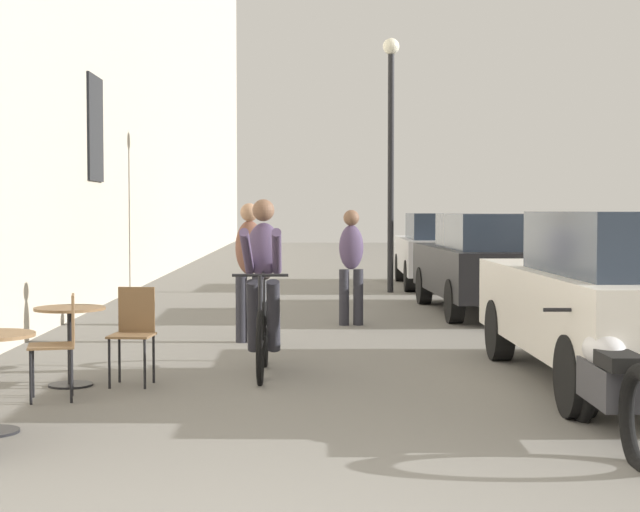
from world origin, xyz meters
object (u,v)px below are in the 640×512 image
parked_car_second (492,262)px  parked_motorcycle (608,383)px  parked_car_nearest (628,296)px  cafe_chair_mid_toward_street (61,339)px  pedestrian_near (250,264)px  street_lamp (391,132)px  cafe_chair_mid_toward_wall (134,328)px  parked_car_third (444,249)px  pedestrian_mid (351,261)px  cafe_table_mid (70,329)px  cyclist_on_bicycle (263,291)px

parked_car_second → parked_motorcycle: bearing=-95.6°
parked_car_nearest → parked_car_second: size_ratio=1.02×
cafe_chair_mid_toward_street → pedestrian_near: 3.90m
street_lamp → parked_motorcycle: bearing=-88.2°
cafe_chair_mid_toward_wall → parked_car_third: 12.35m
cafe_chair_mid_toward_wall → parked_motorcycle: (3.66, -2.32, -0.11)m
street_lamp → parked_car_second: (1.21, -3.93, -2.31)m
cafe_chair_mid_toward_wall → pedestrian_mid: bearing=64.2°
parked_car_second → parked_car_third: size_ratio=1.01×
cafe_chair_mid_toward_street → parked_motorcycle: size_ratio=0.41×
cafe_chair_mid_toward_wall → pedestrian_mid: size_ratio=0.56×
cafe_table_mid → parked_car_third: bearing=66.3°
cafe_chair_mid_toward_street → cafe_chair_mid_toward_wall: size_ratio=1.00×
street_lamp → parked_car_second: bearing=-72.8°
pedestrian_near → pedestrian_mid: size_ratio=1.05×
parked_car_nearest → parked_car_third: parked_car_nearest is taller
cafe_chair_mid_toward_street → cafe_chair_mid_toward_wall: (0.49, 0.74, 0.00)m
cafe_table_mid → cafe_chair_mid_toward_wall: (0.57, 0.08, -0.00)m
cafe_chair_mid_toward_street → parked_car_nearest: size_ratio=0.20×
cafe_chair_mid_toward_street → parked_motorcycle: cafe_chair_mid_toward_street is taller
cafe_chair_mid_toward_wall → parked_motorcycle: 4.34m
pedestrian_near → parked_car_second: (3.58, 3.29, -0.15)m
street_lamp → parked_motorcycle: (0.38, -12.42, -2.70)m
pedestrian_mid → parked_car_third: bearing=71.6°
cyclist_on_bicycle → pedestrian_mid: (1.07, 3.97, 0.09)m
parked_car_second → parked_car_third: 5.33m
cafe_chair_mid_toward_street → parked_car_second: size_ratio=0.20×
street_lamp → parked_car_nearest: bearing=-83.2°
cafe_table_mid → parked_car_second: 8.03m
cafe_chair_mid_toward_street → parked_car_nearest: parked_car_nearest is taller
cafe_chair_mid_toward_wall → parked_car_third: size_ratio=0.20×
cafe_table_mid → cafe_chair_mid_toward_wall: 0.57m
parked_car_nearest → parked_car_third: bearing=89.9°
street_lamp → parked_motorcycle: street_lamp is taller
street_lamp → parked_motorcycle: 12.71m
parked_car_second → cyclist_on_bicycle: bearing=-121.2°
pedestrian_mid → parked_car_third: 7.24m
pedestrian_near → parked_car_third: (3.61, 8.62, -0.15)m
parked_car_second → cafe_table_mid: bearing=-129.0°
cyclist_on_bicycle → parked_motorcycle: 3.91m
cafe_table_mid → pedestrian_mid: 5.49m
cafe_chair_mid_toward_wall → parked_motorcycle: cafe_chair_mid_toward_wall is taller
cafe_chair_mid_toward_street → street_lamp: size_ratio=0.18×
cyclist_on_bicycle → pedestrian_near: bearing=96.4°
street_lamp → parked_car_nearest: (1.22, -10.30, -2.28)m
cyclist_on_bicycle → cafe_table_mid: bearing=-157.0°
pedestrian_near → parked_motorcycle: (2.75, -5.19, -0.54)m
cafe_chair_mid_toward_street → cyclist_on_bicycle: size_ratio=0.51×
cafe_chair_mid_toward_wall → parked_car_nearest: (4.50, -0.21, 0.31)m
pedestrian_mid → parked_car_nearest: pedestrian_mid is taller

